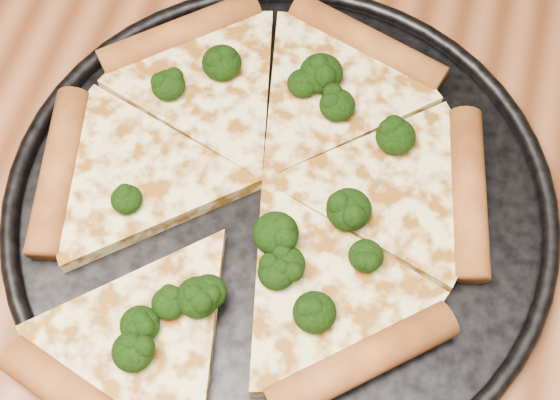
# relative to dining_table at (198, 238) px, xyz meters

# --- Properties ---
(dining_table) EXTENTS (1.20, 0.90, 0.75)m
(dining_table) POSITION_rel_dining_table_xyz_m (0.00, 0.00, 0.00)
(dining_table) COLOR brown
(dining_table) RESTS_ON ground
(pizza_pan) EXTENTS (0.39, 0.39, 0.02)m
(pizza_pan) POSITION_rel_dining_table_xyz_m (0.07, -0.00, 0.10)
(pizza_pan) COLOR black
(pizza_pan) RESTS_ON dining_table
(pizza) EXTENTS (0.33, 0.38, 0.03)m
(pizza) POSITION_rel_dining_table_xyz_m (0.05, 0.00, 0.11)
(pizza) COLOR #FAEC99
(pizza) RESTS_ON pizza_pan
(broccoli_florets) EXTENTS (0.20, 0.26, 0.02)m
(broccoli_florets) POSITION_rel_dining_table_xyz_m (0.06, -0.01, 0.12)
(broccoli_florets) COLOR black
(broccoli_florets) RESTS_ON pizza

